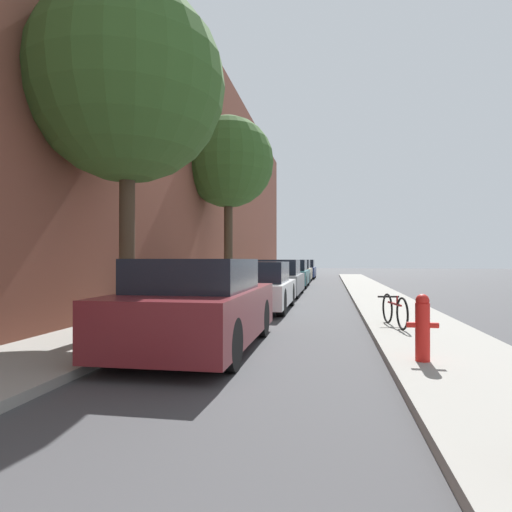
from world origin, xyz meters
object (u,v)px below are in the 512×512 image
(parked_car_maroon, at_px, (199,306))
(fire_hydrant, at_px, (423,327))
(street_tree_near, at_px, (127,85))
(bicycle, at_px, (394,310))
(parked_car_champagne, at_px, (298,271))
(parked_car_grey, at_px, (277,279))
(parked_car_white, at_px, (258,287))
(parked_car_teal, at_px, (291,274))
(street_tree_far, at_px, (228,163))
(parked_car_navy, at_px, (304,270))

(parked_car_maroon, xyz_separation_m, fire_hydrant, (3.29, -0.78, -0.13))
(street_tree_near, height_order, bicycle, street_tree_near)
(parked_car_champagne, bearing_deg, parked_car_grey, -89.95)
(parked_car_grey, distance_m, fire_hydrant, 12.02)
(parked_car_white, distance_m, street_tree_near, 6.42)
(parked_car_champagne, height_order, bicycle, parked_car_champagne)
(parked_car_teal, bearing_deg, street_tree_far, -106.74)
(parked_car_champagne, distance_m, fire_hydrant, 22.88)
(parked_car_maroon, relative_size, parked_car_navy, 0.99)
(street_tree_far, xyz_separation_m, fire_hydrant, (5.18, -10.87, -4.72))
(parked_car_navy, bearing_deg, street_tree_far, -96.48)
(parked_car_navy, xyz_separation_m, street_tree_far, (-1.94, -17.06, 4.61))
(parked_car_white, distance_m, fire_hydrant, 7.15)
(parked_car_white, relative_size, bicycle, 2.74)
(parked_car_navy, bearing_deg, parked_car_teal, -90.12)
(parked_car_teal, distance_m, parked_car_champagne, 5.40)
(parked_car_champagne, relative_size, street_tree_near, 0.66)
(parked_car_grey, xyz_separation_m, street_tree_near, (-1.71, -9.77, 4.11))
(street_tree_far, bearing_deg, street_tree_near, -88.99)
(parked_car_white, bearing_deg, fire_hydrant, -63.08)
(parked_car_teal, bearing_deg, parked_car_champagne, 90.56)
(parked_car_navy, bearing_deg, fire_hydrant, -83.37)
(parked_car_maroon, xyz_separation_m, street_tree_far, (-1.90, 10.09, 4.59))
(parked_car_grey, height_order, parked_car_teal, parked_car_grey)
(street_tree_far, bearing_deg, parked_car_champagne, 81.01)
(parked_car_white, distance_m, parked_car_champagne, 16.26)
(parked_car_maroon, relative_size, parked_car_champagne, 0.98)
(bicycle, bearing_deg, street_tree_far, 113.56)
(parked_car_maroon, height_order, street_tree_near, street_tree_near)
(parked_car_maroon, relative_size, bicycle, 2.79)
(parked_car_navy, xyz_separation_m, fire_hydrant, (3.24, -27.92, -0.11))
(fire_hydrant, height_order, bicycle, fire_hydrant)
(parked_car_champagne, height_order, street_tree_far, street_tree_far)
(parked_car_teal, height_order, parked_car_navy, parked_car_navy)
(parked_car_maroon, bearing_deg, parked_car_teal, 89.94)
(parked_car_grey, height_order, bicycle, parked_car_grey)
(parked_car_white, relative_size, fire_hydrant, 4.69)
(parked_car_maroon, relative_size, parked_car_white, 1.02)
(parked_car_grey, distance_m, parked_car_teal, 5.68)
(fire_hydrant, bearing_deg, bicycle, 88.80)
(parked_car_grey, relative_size, parked_car_navy, 1.05)
(parked_car_grey, xyz_separation_m, bicycle, (3.37, -8.51, -0.24))
(parked_car_teal, height_order, fire_hydrant, parked_car_teal)
(parked_car_maroon, distance_m, street_tree_far, 11.24)
(parked_car_teal, bearing_deg, parked_car_white, -89.84)
(parked_car_champagne, bearing_deg, parked_car_white, -89.71)
(parked_car_navy, bearing_deg, parked_car_maroon, -90.09)
(fire_hydrant, distance_m, bicycle, 3.05)
(parked_car_maroon, distance_m, parked_car_teal, 16.46)
(parked_car_maroon, height_order, parked_car_grey, parked_car_maroon)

